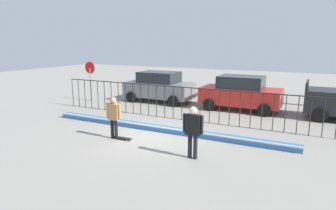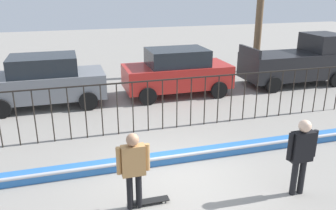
{
  "view_description": "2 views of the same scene",
  "coord_description": "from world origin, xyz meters",
  "px_view_note": "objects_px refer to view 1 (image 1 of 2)",
  "views": [
    {
      "loc": [
        5.67,
        -9.86,
        3.7
      ],
      "look_at": [
        0.08,
        1.24,
        1.05
      ],
      "focal_mm": 31.64,
      "sensor_mm": 36.0,
      "label": 1
    },
    {
      "loc": [
        -2.24,
        -6.92,
        4.32
      ],
      "look_at": [
        0.33,
        1.81,
        1.17
      ],
      "focal_mm": 37.2,
      "sensor_mm": 36.0,
      "label": 2
    }
  ],
  "objects_px": {
    "parked_car_gray": "(159,87)",
    "stop_sign": "(90,76)",
    "skateboard": "(122,138)",
    "skateboarder": "(114,114)",
    "parked_car_red": "(241,93)",
    "camera_operator": "(193,128)"
  },
  "relations": [
    {
      "from": "camera_operator",
      "to": "parked_car_red",
      "type": "distance_m",
      "value": 7.68
    },
    {
      "from": "parked_car_gray",
      "to": "stop_sign",
      "type": "bearing_deg",
      "value": -155.28
    },
    {
      "from": "skateboarder",
      "to": "parked_car_gray",
      "type": "height_order",
      "value": "parked_car_gray"
    },
    {
      "from": "camera_operator",
      "to": "parked_car_gray",
      "type": "distance_m",
      "value": 9.41
    },
    {
      "from": "camera_operator",
      "to": "parked_car_red",
      "type": "xyz_separation_m",
      "value": [
        -0.29,
        7.68,
        -0.06
      ]
    },
    {
      "from": "parked_car_red",
      "to": "camera_operator",
      "type": "bearing_deg",
      "value": -84.6
    },
    {
      "from": "skateboarder",
      "to": "parked_car_red",
      "type": "xyz_separation_m",
      "value": [
        3.2,
        7.19,
        -0.02
      ]
    },
    {
      "from": "camera_operator",
      "to": "parked_car_gray",
      "type": "relative_size",
      "value": 0.4
    },
    {
      "from": "camera_operator",
      "to": "parked_car_red",
      "type": "bearing_deg",
      "value": -78.59
    },
    {
      "from": "skateboard",
      "to": "parked_car_red",
      "type": "distance_m",
      "value": 7.75
    },
    {
      "from": "camera_operator",
      "to": "parked_car_gray",
      "type": "bearing_deg",
      "value": -45.7
    },
    {
      "from": "camera_operator",
      "to": "stop_sign",
      "type": "bearing_deg",
      "value": -23.29
    },
    {
      "from": "camera_operator",
      "to": "skateboarder",
      "type": "bearing_deg",
      "value": 1.34
    },
    {
      "from": "parked_car_gray",
      "to": "parked_car_red",
      "type": "xyz_separation_m",
      "value": [
        5.12,
        -0.03,
        0.0
      ]
    },
    {
      "from": "parked_car_gray",
      "to": "parked_car_red",
      "type": "relative_size",
      "value": 1.0
    },
    {
      "from": "skateboarder",
      "to": "parked_car_gray",
      "type": "xyz_separation_m",
      "value": [
        -1.92,
        7.22,
        -0.02
      ]
    },
    {
      "from": "skateboard",
      "to": "camera_operator",
      "type": "bearing_deg",
      "value": 4.68
    },
    {
      "from": "parked_car_red",
      "to": "stop_sign",
      "type": "xyz_separation_m",
      "value": [
        -9.18,
        -1.63,
        0.64
      ]
    },
    {
      "from": "parked_car_gray",
      "to": "stop_sign",
      "type": "height_order",
      "value": "stop_sign"
    },
    {
      "from": "skateboarder",
      "to": "parked_car_gray",
      "type": "relative_size",
      "value": 0.38
    },
    {
      "from": "skateboard",
      "to": "stop_sign",
      "type": "distance_m",
      "value": 8.53
    },
    {
      "from": "skateboarder",
      "to": "skateboard",
      "type": "distance_m",
      "value": 0.99
    }
  ]
}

